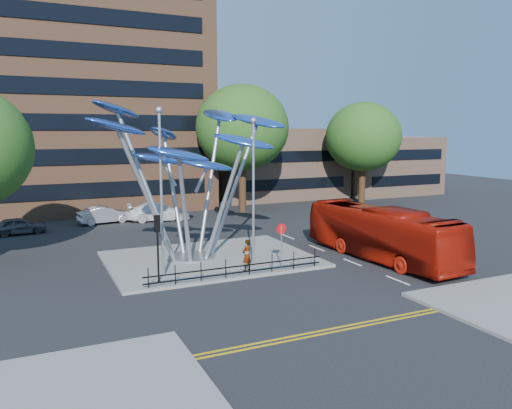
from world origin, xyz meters
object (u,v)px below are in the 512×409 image
pedestrian (247,255)px  street_lamp_right (253,179)px  parked_car_right (159,212)px  traffic_light_island (157,234)px  parked_car_mid (105,215)px  tree_right (242,128)px  street_lamp_left (161,177)px  leaf_sculpture (188,146)px  parked_car_left (19,226)px  no_entry_sign_island (281,237)px  tree_far (363,137)px  red_bus (381,233)px

pedestrian → street_lamp_right: bearing=-165.8°
parked_car_right → traffic_light_island: bearing=173.7°
parked_car_mid → tree_right: bearing=-96.0°
tree_right → street_lamp_left: tree_right is taller
leaf_sculpture → parked_car_left: bearing=127.0°
no_entry_sign_island → tree_far: bearing=44.3°
tree_far → street_lamp_right: bearing=-138.5°
street_lamp_left → parked_car_left: 17.90m
parked_car_mid → parked_car_right: parked_car_right is taller
street_lamp_right → tree_far: bearing=41.5°
leaf_sculpture → red_bus: size_ratio=1.11×
parked_car_mid → parked_car_right: size_ratio=0.83×
leaf_sculpture → parked_car_mid: (-2.91, 14.59, -6.15)m
tree_far → no_entry_sign_island: bearing=-135.7°
tree_right → parked_car_right: (-8.48, -1.30, -7.26)m
red_bus → parked_car_left: 26.51m
tree_far → parked_car_left: size_ratio=2.82×
tree_right → tree_far: bearing=0.0°
parked_car_left → parked_car_right: 11.15m
leaf_sculpture → traffic_light_island: bearing=-125.0°
leaf_sculpture → parked_car_right: bearing=83.5°
street_lamp_right → pedestrian: street_lamp_right is taller
parked_car_left → street_lamp_right: bearing=-152.1°
no_entry_sign_island → red_bus: 6.53m
red_bus → parked_car_right: size_ratio=2.16×
no_entry_sign_island → red_bus: (6.50, -0.57, -0.21)m
leaf_sculpture → no_entry_sign_island: bearing=-45.7°
tree_right → parked_car_right: tree_right is taller
parked_car_mid → tree_far: bearing=-97.7°
red_bus → parked_car_mid: bearing=121.8°
traffic_light_island → red_bus: (13.50, -0.55, -1.01)m
parked_car_right → tree_far: bearing=-79.0°
street_lamp_right → traffic_light_island: (-5.50, -0.50, -2.48)m
street_lamp_right → parked_car_left: street_lamp_right is taller
red_bus → parked_car_mid: size_ratio=2.61×
leaf_sculpture → parked_car_right: 15.37m
no_entry_sign_island → parked_car_right: (-2.48, 18.18, -1.04)m
traffic_light_island → parked_car_mid: traffic_light_island is taller
parked_car_right → no_entry_sign_island: bearing=-164.6°
tree_right → red_bus: bearing=-88.6°
pedestrian → parked_car_left: (-11.42, 16.77, -0.37)m
no_entry_sign_island → tree_right: bearing=72.9°
tree_right → parked_car_right: bearing=-171.3°
pedestrian → parked_car_mid: 19.39m
tree_right → traffic_light_island: 24.06m
tree_far → red_bus: size_ratio=0.94×
leaf_sculpture → parked_car_mid: size_ratio=2.89×
street_lamp_left → pedestrian: street_lamp_left is taller
leaf_sculpture → street_lamp_right: 4.83m
parked_car_left → street_lamp_left: bearing=-164.5°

